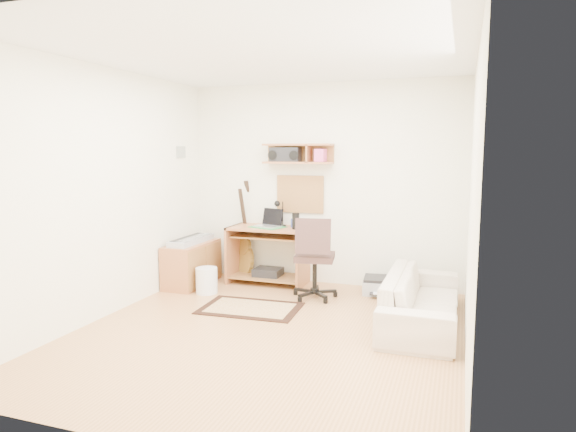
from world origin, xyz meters
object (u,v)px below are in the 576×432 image
(task_chair, at_px, (315,257))
(cabinet, at_px, (192,264))
(sofa, at_px, (422,290))
(desk, at_px, (268,255))
(printer, at_px, (384,287))

(task_chair, relative_size, cabinet, 1.10)
(sofa, bearing_deg, desk, 64.55)
(cabinet, relative_size, sofa, 0.51)
(task_chair, height_order, printer, task_chair)
(printer, bearing_deg, desk, 174.02)
(cabinet, distance_m, printer, 2.47)
(task_chair, xyz_separation_m, printer, (0.75, 0.46, -0.41))
(task_chair, bearing_deg, printer, 21.91)
(printer, xyz_separation_m, sofa, (0.52, -0.98, 0.26))
(printer, height_order, sofa, sofa)
(desk, relative_size, sofa, 0.56)
(cabinet, xyz_separation_m, sofa, (2.96, -0.59, 0.07))
(task_chair, distance_m, sofa, 1.38)
(task_chair, distance_m, cabinet, 1.70)
(desk, relative_size, cabinet, 1.11)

